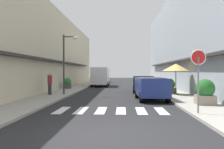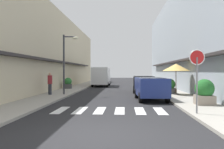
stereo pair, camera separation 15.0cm
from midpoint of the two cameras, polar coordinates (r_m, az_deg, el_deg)
The scene contains 16 objects.
ground_plane at distance 24.80m, azimuth 1.49°, elevation -3.61°, with size 96.34×96.34×0.00m, color #232326.
sidewalk_left at distance 25.34m, azimuth -9.01°, elevation -3.39°, with size 2.36×61.31×0.12m, color #9E998E.
sidewalk_right at distance 25.11m, azimuth 12.10°, elevation -3.43°, with size 2.36×61.31×0.12m, color #9E998E.
building_row_left at distance 27.49m, azimuth -16.06°, elevation 5.14°, with size 5.50×41.41×8.01m.
building_row_right at distance 27.23m, azimuth 19.46°, elevation 7.70°, with size 5.50×41.41×10.40m.
crosswalk at distance 11.87m, azimuth -0.14°, elevation -8.32°, with size 5.20×2.20×0.01m.
parked_car_near at distance 16.11m, azimuth 9.21°, elevation -2.67°, with size 1.96×3.99×1.47m.
parked_car_mid at distance 22.30m, azimuth 7.47°, elevation -1.73°, with size 1.96×4.06×1.47m.
delivery_van at distance 30.97m, azimuth -2.35°, elevation -0.14°, with size 2.02×5.40×2.37m.
round_street_sign at distance 10.86m, azimuth 19.40°, elevation 2.20°, with size 0.65×0.07×2.66m.
street_lamp at distance 19.24m, azimuth -10.23°, elevation 3.97°, with size 1.19×0.28×4.56m.
cafe_umbrella at distance 19.43m, azimuth 14.78°, elevation 1.57°, with size 2.06×2.06×2.34m.
planter_corner at distance 13.92m, azimuth 20.88°, elevation -3.77°, with size 1.01×1.01×1.35m.
planter_midblock at distance 20.00m, azimuth 13.39°, elevation -2.73°, with size 0.91×0.91×1.17m.
planter_far at distance 25.54m, azimuth -9.97°, elevation -1.97°, with size 0.76×0.76×1.11m.
pedestrian_walking_near at distance 19.17m, azimuth -13.93°, elevation -1.91°, with size 0.34×0.34×1.67m.
Camera 2 is at (0.71, -7.20, 1.87)m, focal length 39.58 mm.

